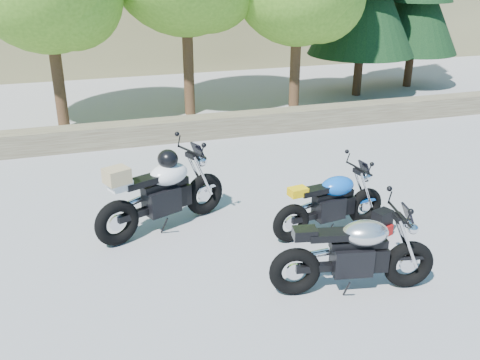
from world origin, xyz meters
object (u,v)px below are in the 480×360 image
silver_bike (355,254)px  blue_bike (331,204)px  backpack (382,223)px  white_bike (162,192)px

silver_bike → blue_bike: bearing=85.2°
blue_bike → backpack: bearing=-30.4°
blue_bike → white_bike: bearing=151.9°
silver_bike → white_bike: size_ratio=0.97×
white_bike → blue_bike: (2.46, -0.88, -0.15)m
backpack → white_bike: bearing=140.2°
backpack → blue_bike: bearing=138.4°
blue_bike → silver_bike: bearing=-113.9°
white_bike → blue_bike: bearing=-42.8°
silver_bike → backpack: bearing=57.0°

